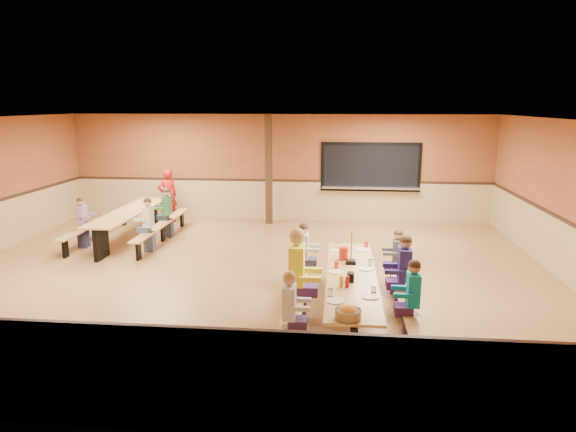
# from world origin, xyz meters

# --- Properties ---
(ground) EXTENTS (12.00, 12.00, 0.00)m
(ground) POSITION_xyz_m (0.00, 0.00, 0.00)
(ground) COLOR brown
(ground) RESTS_ON ground
(room_envelope) EXTENTS (12.04, 10.04, 3.02)m
(room_envelope) POSITION_xyz_m (0.00, 0.00, 0.69)
(room_envelope) COLOR brown
(room_envelope) RESTS_ON ground
(kitchen_pass_through) EXTENTS (2.78, 0.28, 1.38)m
(kitchen_pass_through) POSITION_xyz_m (2.60, 4.96, 1.49)
(kitchen_pass_through) COLOR black
(kitchen_pass_through) RESTS_ON ground
(structural_post) EXTENTS (0.18, 0.18, 3.00)m
(structural_post) POSITION_xyz_m (-0.20, 4.40, 1.50)
(structural_post) COLOR #301F10
(structural_post) RESTS_ON ground
(cafeteria_table_main) EXTENTS (1.91, 3.70, 0.74)m
(cafeteria_table_main) POSITION_xyz_m (1.94, -2.03, 0.53)
(cafeteria_table_main) COLOR tan
(cafeteria_table_main) RESTS_ON ground
(cafeteria_table_second) EXTENTS (1.91, 3.70, 0.74)m
(cafeteria_table_second) POSITION_xyz_m (-3.35, 2.25, 0.53)
(cafeteria_table_second) COLOR tan
(cafeteria_table_second) RESTS_ON ground
(seated_child_white_left) EXTENTS (0.35, 0.29, 1.18)m
(seated_child_white_left) POSITION_xyz_m (1.12, -3.32, 0.59)
(seated_child_white_left) COLOR silver
(seated_child_white_left) RESTS_ON ground
(seated_adult_yellow) EXTENTS (0.49, 0.40, 1.45)m
(seated_adult_yellow) POSITION_xyz_m (1.12, -2.14, 0.73)
(seated_adult_yellow) COLOR #F7FF26
(seated_adult_yellow) RESTS_ON ground
(seated_child_grey_left) EXTENTS (0.36, 0.30, 1.19)m
(seated_child_grey_left) POSITION_xyz_m (1.12, -0.67, 0.60)
(seated_child_grey_left) COLOR silver
(seated_child_grey_left) RESTS_ON ground
(seated_child_teal_right) EXTENTS (0.37, 0.30, 1.20)m
(seated_child_teal_right) POSITION_xyz_m (2.77, -2.73, 0.60)
(seated_child_teal_right) COLOR #0E86A4
(seated_child_teal_right) RESTS_ON ground
(seated_child_navy_right) EXTENTS (0.41, 0.34, 1.29)m
(seated_child_navy_right) POSITION_xyz_m (2.77, -1.72, 0.65)
(seated_child_navy_right) COLOR navy
(seated_child_navy_right) RESTS_ON ground
(seated_child_char_right) EXTENTS (0.34, 0.28, 1.15)m
(seated_child_char_right) POSITION_xyz_m (2.77, -0.77, 0.57)
(seated_child_char_right) COLOR #45484E
(seated_child_char_right) RESTS_ON ground
(seated_child_purple_sec) EXTENTS (0.35, 0.29, 1.17)m
(seated_child_purple_sec) POSITION_xyz_m (-4.17, 1.52, 0.58)
(seated_child_purple_sec) COLOR #8F5E85
(seated_child_purple_sec) RESTS_ON ground
(seated_child_green_sec) EXTENTS (0.38, 0.31, 1.22)m
(seated_child_green_sec) POSITION_xyz_m (-2.52, 2.66, 0.61)
(seated_child_green_sec) COLOR #347542
(seated_child_green_sec) RESTS_ON ground
(seated_child_tan_sec) EXTENTS (0.37, 0.30, 1.22)m
(seated_child_tan_sec) POSITION_xyz_m (-2.52, 1.37, 0.61)
(seated_child_tan_sec) COLOR beige
(seated_child_tan_sec) RESTS_ON ground
(standing_woman) EXTENTS (0.66, 0.63, 1.53)m
(standing_woman) POSITION_xyz_m (-3.05, 4.24, 0.76)
(standing_woman) COLOR #A61313
(standing_woman) RESTS_ON ground
(punch_pitcher) EXTENTS (0.16, 0.16, 0.22)m
(punch_pitcher) POSITION_xyz_m (1.82, -1.28, 0.85)
(punch_pitcher) COLOR red
(punch_pitcher) RESTS_ON cafeteria_table_main
(chip_bowl) EXTENTS (0.32, 0.32, 0.15)m
(chip_bowl) POSITION_xyz_m (1.87, -3.68, 0.81)
(chip_bowl) COLOR orange
(chip_bowl) RESTS_ON cafeteria_table_main
(napkin_dispenser) EXTENTS (0.10, 0.14, 0.13)m
(napkin_dispenser) POSITION_xyz_m (1.92, -2.31, 0.80)
(napkin_dispenser) COLOR black
(napkin_dispenser) RESTS_ON cafeteria_table_main
(condiment_mustard) EXTENTS (0.06, 0.06, 0.17)m
(condiment_mustard) POSITION_xyz_m (1.79, -2.57, 0.82)
(condiment_mustard) COLOR yellow
(condiment_mustard) RESTS_ON cafeteria_table_main
(condiment_ketchup) EXTENTS (0.06, 0.06, 0.17)m
(condiment_ketchup) POSITION_xyz_m (1.87, -2.59, 0.82)
(condiment_ketchup) COLOR #B2140F
(condiment_ketchup) RESTS_ON cafeteria_table_main
(table_paddle) EXTENTS (0.16, 0.16, 0.56)m
(table_paddle) POSITION_xyz_m (1.94, -1.47, 0.88)
(table_paddle) COLOR black
(table_paddle) RESTS_ON cafeteria_table_main
(place_settings) EXTENTS (0.65, 3.30, 0.11)m
(place_settings) POSITION_xyz_m (1.94, -2.03, 0.80)
(place_settings) COLOR beige
(place_settings) RESTS_ON cafeteria_table_main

